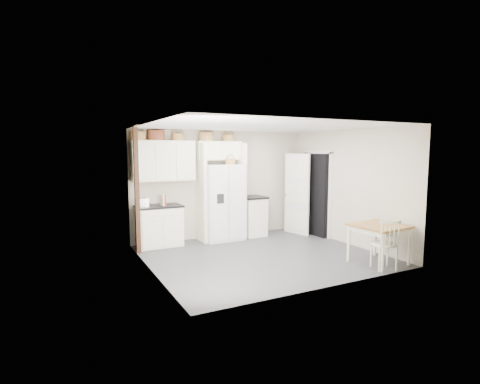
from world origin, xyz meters
TOP-DOWN VIEW (x-y plane):
  - floor at (0.00, 0.00)m, footprint 4.50×4.50m
  - ceiling at (0.00, 0.00)m, footprint 4.50×4.50m
  - wall_back at (0.00, 2.00)m, footprint 4.50×0.00m
  - wall_left at (-2.25, 0.00)m, footprint 0.00×4.00m
  - wall_right at (2.25, 0.00)m, footprint 0.00×4.00m
  - refrigerator at (-0.15, 1.65)m, footprint 0.93×0.75m
  - base_cab_left at (-1.66, 1.70)m, footprint 0.95×0.60m
  - base_cab_right at (0.71, 1.70)m, footprint 0.54×0.65m
  - dining_table at (1.70, -1.45)m, footprint 0.96×0.96m
  - windsor_chair at (1.51, -1.75)m, footprint 0.57×0.55m
  - counter_left at (-1.66, 1.70)m, footprint 0.99×0.64m
  - counter_right at (0.71, 1.70)m, footprint 0.58×0.69m
  - toaster at (-2.04, 1.63)m, footprint 0.29×0.20m
  - cookbook_red at (-1.54, 1.62)m, footprint 0.07×0.16m
  - cookbook_cream at (-1.61, 1.62)m, footprint 0.06×0.17m
  - basket_upper_a at (-2.04, 1.83)m, footprint 0.32×0.32m
  - basket_upper_b at (-1.64, 1.83)m, footprint 0.37×0.37m
  - basket_upper_c at (-1.15, 1.83)m, footprint 0.28×0.28m
  - basket_bridge_a at (-0.46, 1.83)m, footprint 0.35×0.35m
  - basket_bridge_b at (0.11, 1.83)m, footprint 0.28×0.28m
  - basket_fridge_b at (0.03, 1.55)m, footprint 0.24×0.24m
  - upper_cabinet at (-1.50, 1.83)m, footprint 1.40×0.34m
  - bridge_cabinet at (-0.15, 1.83)m, footprint 1.12×0.34m
  - fridge_panel_left at (-0.66, 1.70)m, footprint 0.08×0.60m
  - fridge_panel_right at (0.36, 1.70)m, footprint 0.08×0.60m
  - trim_post at (-2.20, 1.35)m, footprint 0.09×0.09m
  - doorway_void at (2.16, 1.00)m, footprint 0.18×0.85m
  - door_slab at (1.80, 1.33)m, footprint 0.21×0.79m

SIDE VIEW (x-z plane):
  - floor at x=0.00m, z-range 0.00..0.00m
  - dining_table at x=1.70m, z-range 0.00..0.74m
  - base_cab_left at x=-1.66m, z-range 0.00..0.88m
  - windsor_chair at x=1.51m, z-range 0.00..0.93m
  - base_cab_right at x=0.71m, z-range 0.00..0.95m
  - refrigerator at x=-0.15m, z-range 0.00..1.80m
  - counter_left at x=-1.66m, z-range 0.88..0.92m
  - counter_right at x=0.71m, z-range 0.95..0.99m
  - toaster at x=-2.04m, z-range 0.92..1.11m
  - doorway_void at x=2.16m, z-range 0.00..2.05m
  - door_slab at x=1.80m, z-range 0.00..2.05m
  - cookbook_red at x=-1.54m, z-range 0.92..1.16m
  - cookbook_cream at x=-1.61m, z-range 0.92..1.17m
  - fridge_panel_left at x=-0.66m, z-range 0.00..2.30m
  - fridge_panel_right at x=0.36m, z-range 0.00..2.30m
  - wall_back at x=0.00m, z-range -0.95..3.55m
  - wall_left at x=-2.25m, z-range -0.70..3.30m
  - wall_right at x=2.25m, z-range -0.70..3.30m
  - trim_post at x=-2.20m, z-range 0.00..2.60m
  - basket_fridge_b at x=0.03m, z-range 1.80..1.93m
  - upper_cabinet at x=-1.50m, z-range 1.45..2.35m
  - bridge_cabinet at x=-0.15m, z-range 1.90..2.35m
  - basket_bridge_b at x=0.11m, z-range 2.35..2.51m
  - basket_upper_c at x=-1.15m, z-range 2.35..2.51m
  - basket_upper_a at x=-2.04m, z-range 2.35..2.53m
  - basket_bridge_a at x=-0.46m, z-range 2.35..2.55m
  - basket_upper_b at x=-1.64m, z-range 2.35..2.57m
  - ceiling at x=0.00m, z-range 2.60..2.60m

